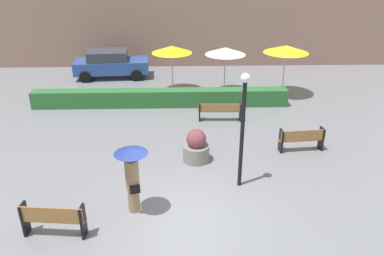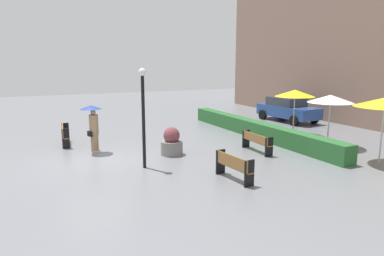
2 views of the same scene
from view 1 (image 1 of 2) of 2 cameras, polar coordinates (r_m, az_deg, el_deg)
name	(u,v)px [view 1 (image 1 of 2)]	position (r m, az deg, el deg)	size (l,w,h in m)	color
ground_plane	(183,215)	(10.97, -1.34, -12.74)	(60.00, 60.00, 0.00)	slate
bench_back_row	(220,110)	(16.56, 4.18, 2.66)	(1.88, 0.42, 0.81)	olive
bench_far_right	(302,138)	(14.52, 15.99, -1.49)	(1.68, 0.51, 0.86)	olive
bench_near_left	(53,218)	(10.55, -19.97, -12.49)	(1.66, 0.48, 0.92)	olive
pedestrian_with_umbrella	(132,172)	(10.52, -8.89, -6.44)	(0.90, 0.90, 2.04)	#8C6B4C
planter_pot	(196,147)	(13.32, 0.64, -2.89)	(0.92, 0.92, 1.17)	slate
lamp_post	(243,119)	(11.25, 7.58, 1.32)	(0.28, 0.28, 3.63)	black
patio_umbrella_yellow	(172,49)	(19.70, -3.01, 11.57)	(2.05, 2.05, 2.41)	silver
patio_umbrella_white	(225,51)	(19.53, 4.98, 11.31)	(2.03, 2.03, 2.38)	silver
patio_umbrella_yellow_far	(286,49)	(19.69, 13.81, 11.30)	(2.21, 2.21, 2.54)	silver
hedge_strip	(161,98)	(18.26, -4.70, 4.47)	(11.98, 0.70, 0.80)	#28602D
parked_car	(111,63)	(22.99, -11.96, 9.35)	(4.32, 2.22, 1.57)	#28478C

